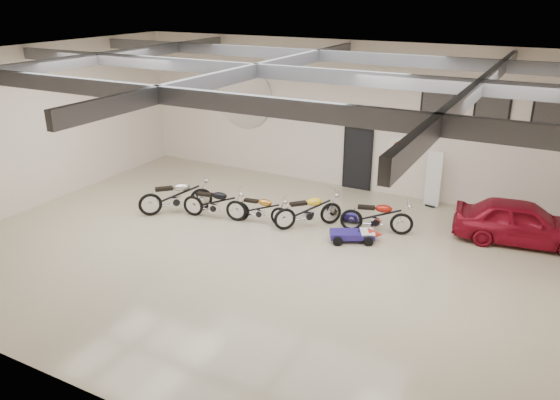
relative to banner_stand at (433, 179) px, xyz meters
The scene contains 19 objects.
floor 6.43m from the banner_stand, 120.26° to the right, with size 16.00×12.00×0.01m, color tan.
ceiling 7.56m from the banner_stand, 120.26° to the right, with size 16.00×12.00×0.01m, color gray.
back_wall 3.61m from the banner_stand, behind, with size 16.00×0.02×5.00m, color silver.
left_wall 12.58m from the banner_stand, 153.86° to the right, with size 0.02×12.00×5.00m, color silver.
ceiling_beams 7.43m from the banner_stand, 120.26° to the right, with size 15.80×11.80×0.32m, color #5B5D63, non-canonical shape.
door 2.75m from the banner_stand, behind, with size 0.92×0.08×2.10m, color black.
logo_plaque 7.46m from the banner_stand, behind, with size 2.30×0.06×1.16m, color silver, non-canonical shape.
poster_left 2.23m from the banner_stand, 114.45° to the left, with size 1.05×0.08×1.35m, color black, non-canonical shape.
poster_mid 2.62m from the banner_stand, 18.30° to the left, with size 1.05×0.08×1.35m, color black, non-canonical shape.
poster_right 3.73m from the banner_stand, ahead, with size 1.05×0.08×1.35m, color black, non-canonical shape.
oil_sign 1.59m from the banner_stand, 161.03° to the left, with size 0.72×0.10×0.72m, color white, non-canonical shape.
banner_stand is the anchor object (origin of this frame).
motorcycle_silver 8.10m from the banner_stand, 148.10° to the right, with size 2.23×0.69×1.16m, color silver, non-canonical shape.
motorcycle_black 6.92m from the banner_stand, 143.86° to the right, with size 2.01×0.62×1.04m, color silver, non-canonical shape.
motorcycle_gold 5.63m from the banner_stand, 138.03° to the right, with size 1.82×0.56×0.95m, color silver, non-canonical shape.
motorcycle_yellow 4.36m from the banner_stand, 130.20° to the right, with size 2.04×0.63×1.06m, color silver, non-canonical shape.
motorcycle_red 2.95m from the banner_stand, 108.07° to the right, with size 2.02×0.63×1.05m, color silver, non-canonical shape.
go_kart 3.84m from the banner_stand, 108.33° to the right, with size 1.48×0.67×0.54m, color navy, non-canonical shape.
vintage_car 3.21m from the banner_stand, 28.98° to the right, with size 3.56×1.44×1.22m, color maroon.
Camera 1 is at (6.57, -11.16, 6.53)m, focal length 35.00 mm.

